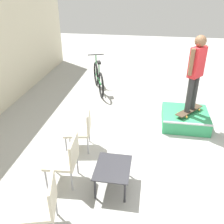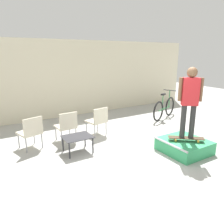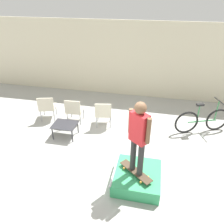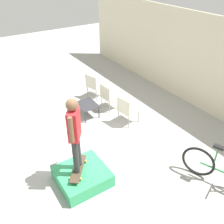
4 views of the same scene
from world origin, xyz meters
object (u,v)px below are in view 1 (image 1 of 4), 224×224
patio_chair_left (43,203)px  bicycle (98,78)px  patio_chair_center (66,158)px  coffee_table (113,170)px  skateboard_on_ramp (189,110)px  patio_chair_right (82,127)px  skate_ramp_box (185,119)px  person_skater (196,68)px

patio_chair_left → bicycle: 5.09m
patio_chair_left → patio_chair_center: (0.98, -0.00, 0.00)m
coffee_table → patio_chair_left: bearing=140.0°
skateboard_on_ramp → coffee_table: 2.75m
coffee_table → patio_chair_left: size_ratio=0.81×
patio_chair_center → patio_chair_right: bearing=176.2°
skate_ramp_box → coffee_table: (-2.35, 1.41, 0.21)m
skateboard_on_ramp → person_skater: person_skater is taller
person_skater → patio_chair_right: 2.80m
coffee_table → patio_chair_left: patio_chair_left is taller
skate_ramp_box → patio_chair_left: patio_chair_left is taller
patio_chair_left → patio_chair_center: bearing=164.3°
bicycle → person_skater: bearing=-145.4°
patio_chair_center → patio_chair_right: same height
patio_chair_right → bicycle: bearing=175.8°
bicycle → coffee_table: bearing=174.4°
coffee_table → bicycle: bicycle is taller
coffee_table → bicycle: bearing=15.3°
person_skater → patio_chair_center: (-2.32, 2.29, -0.95)m
skate_ramp_box → person_skater: bearing=-115.4°
patio_chair_left → bicycle: size_ratio=0.52×
coffee_table → patio_chair_left: 1.27m
coffee_table → patio_chair_center: patio_chair_center is taller
patio_chair_left → bicycle: bicycle is taller
skate_ramp_box → patio_chair_right: 2.62m
skate_ramp_box → skateboard_on_ramp: (-0.03, -0.06, 0.25)m
skate_ramp_box → patio_chair_center: size_ratio=1.22×
coffee_table → patio_chair_right: patio_chair_right is taller
skateboard_on_ramp → patio_chair_left: 4.01m
skateboard_on_ramp → patio_chair_right: bearing=158.9°
patio_chair_left → patio_chair_right: size_ratio=1.00×
skate_ramp_box → patio_chair_left: size_ratio=1.22×
skateboard_on_ramp → coffee_table: bearing=-173.4°
patio_chair_center → patio_chair_right: 1.00m
patio_chair_left → patio_chair_right: bearing=164.4°
skate_ramp_box → coffee_table: coffee_table is taller
skate_ramp_box → skateboard_on_ramp: skateboard_on_ramp is taller
skate_ramp_box → coffee_table: 2.75m
patio_chair_left → patio_chair_center: size_ratio=1.00×
person_skater → coffee_table: size_ratio=2.41×
skate_ramp_box → person_skater: person_skater is taller
skateboard_on_ramp → patio_chair_center: size_ratio=0.90×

